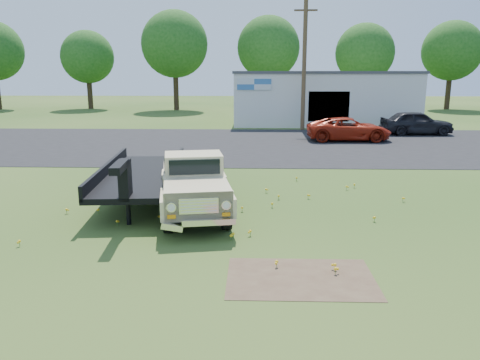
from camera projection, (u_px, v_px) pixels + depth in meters
The scene contains 15 objects.
ground at pixel (234, 229), 12.50m from camera, with size 140.00×140.00×0.00m, color #274817.
asphalt_lot at pixel (245, 144), 27.11m from camera, with size 90.00×14.00×0.02m, color black.
dirt_patch_a at pixel (301, 278), 9.54m from camera, with size 3.00×2.00×0.01m, color brown.
dirt_patch_b at pixel (180, 195), 15.97m from camera, with size 2.20×1.60×0.01m, color brown.
commercial_building at pixel (321, 97), 38.13m from camera, with size 14.20×8.20×4.15m.
utility_pole_mid at pixel (304, 64), 32.76m from camera, with size 1.60×0.30×9.00m.
treeline_b at pixel (87, 57), 51.67m from camera, with size 5.76×5.76×8.57m.
treeline_c at pixel (175, 44), 49.63m from camera, with size 7.04×7.04×10.47m.
treeline_d at pixel (268, 48), 50.37m from camera, with size 6.72×6.72×10.00m.
treeline_e at pixel (365, 53), 48.76m from camera, with size 6.08×6.08×9.04m.
treeline_f at pixel (452, 51), 50.82m from camera, with size 6.40×6.40×9.52m.
vintage_pickup_truck at pixel (194, 184), 13.68m from camera, with size 1.95×5.01×1.82m, color #CCB788, non-canonical shape.
flatbed_trailer at pixel (142, 171), 15.25m from camera, with size 2.32×6.96×1.90m, color black, non-canonical shape.
red_pickup at pixel (349, 129), 28.33m from camera, with size 2.31×5.00×1.39m, color maroon.
dark_sedan at pixel (416, 123), 31.05m from camera, with size 1.86×4.63×1.58m, color black.
Camera 1 is at (0.54, -11.87, 4.12)m, focal length 35.00 mm.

